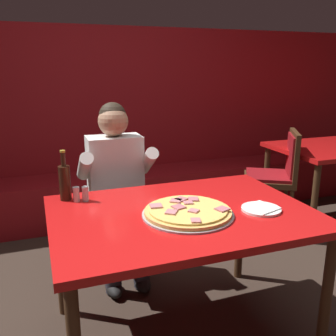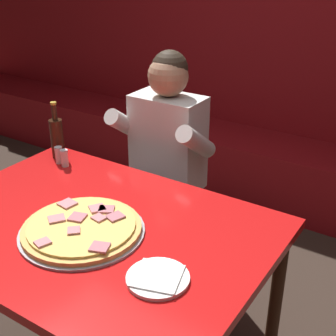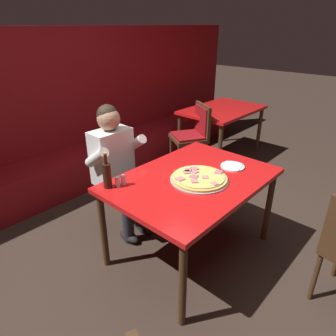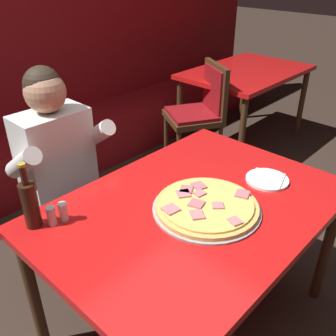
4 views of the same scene
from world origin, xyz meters
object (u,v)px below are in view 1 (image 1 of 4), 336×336
Objects in this scene: shaker_parmesan at (85,195)px; pizza at (188,212)px; main_dining_table at (182,224)px; plate_white_paper at (261,209)px; shaker_red_pepper_flakes at (76,195)px; dining_chair_near_right at (278,172)px; beer_bottle at (65,181)px; diner_seated_blue_shirt at (118,185)px.

pizza is at bearing -39.80° from shaker_parmesan.
plate_white_paper is (0.40, -0.14, 0.08)m from main_dining_table.
shaker_red_pepper_flakes reaches higher than plate_white_paper.
pizza is at bearing 169.72° from plate_white_paper.
shaker_red_pepper_flakes and shaker_parmesan have the same top height.
plate_white_paper is 2.44× the size of shaker_red_pepper_flakes.
pizza is at bearing -84.44° from main_dining_table.
dining_chair_near_right is at bearing 39.19° from pizza.
dining_chair_near_right is at bearing 50.69° from plate_white_paper.
dining_chair_near_right reaches higher than main_dining_table.
main_dining_table is at bearing -34.45° from beer_bottle.
shaker_parmesan is (0.05, -0.01, 0.00)m from shaker_red_pepper_flakes.
dining_chair_near_right is (0.97, 1.18, -0.20)m from plate_white_paper.
dining_chair_near_right is at bearing 20.69° from shaker_red_pepper_flakes.
shaker_parmesan is 1.98m from dining_chair_near_right.
diner_seated_blue_shirt is (-0.59, 0.88, -0.07)m from plate_white_paper.
pizza is 0.74m from beer_bottle.
main_dining_table is 0.58m from shaker_parmesan.
diner_seated_blue_shirt reaches higher than pizza.
diner_seated_blue_shirt is (0.38, 0.36, -0.17)m from beer_bottle.
plate_white_paper is at bearing -28.47° from beer_bottle.
pizza is 0.66m from shaker_red_pepper_flakes.
shaker_parmesan is at bearing 140.20° from pizza.
beer_bottle reaches higher than plate_white_paper.
diner_seated_blue_shirt is at bearing -168.94° from dining_chair_near_right.
diner_seated_blue_shirt is (0.28, 0.42, -0.10)m from shaker_parmesan.
beer_bottle is 0.31× the size of dining_chair_near_right.
shaker_parmesan reaches higher than plate_white_paper.
main_dining_table is at bearing 161.24° from plate_white_paper.
diner_seated_blue_shirt is 1.34× the size of dining_chair_near_right.
beer_bottle is at bearing 145.55° from main_dining_table.
shaker_red_pepper_flakes is at bearing 146.66° from main_dining_table.
diner_seated_blue_shirt reaches higher than plate_white_paper.
beer_bottle is at bearing 141.64° from pizza.
plate_white_paper is at bearing -18.76° from main_dining_table.
shaker_red_pepper_flakes is (-0.52, 0.40, 0.02)m from pizza.
pizza is at bearing -37.76° from shaker_red_pepper_flakes.
shaker_parmesan is 0.07× the size of diner_seated_blue_shirt.
shaker_parmesan is 0.09× the size of dining_chair_near_right.
plate_white_paper is 0.22× the size of dining_chair_near_right.
plate_white_paper is at bearing -56.28° from diner_seated_blue_shirt.
beer_bottle reaches higher than shaker_red_pepper_flakes.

